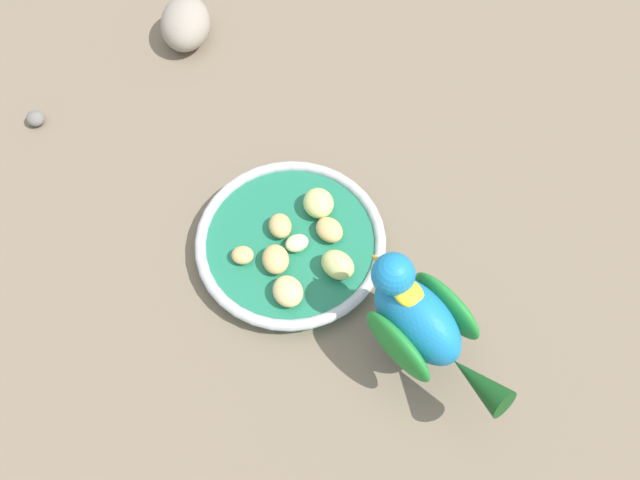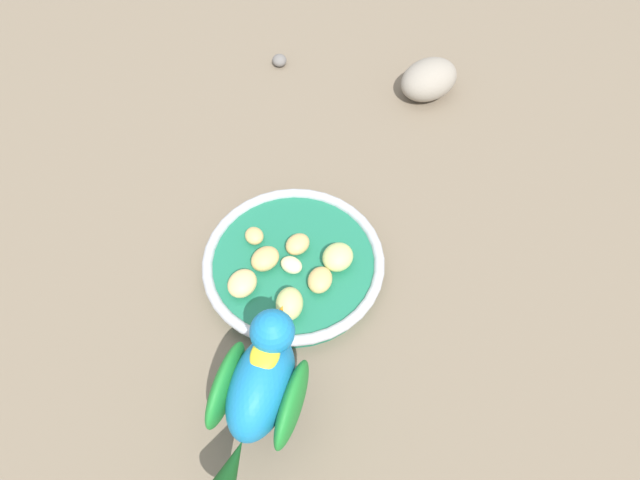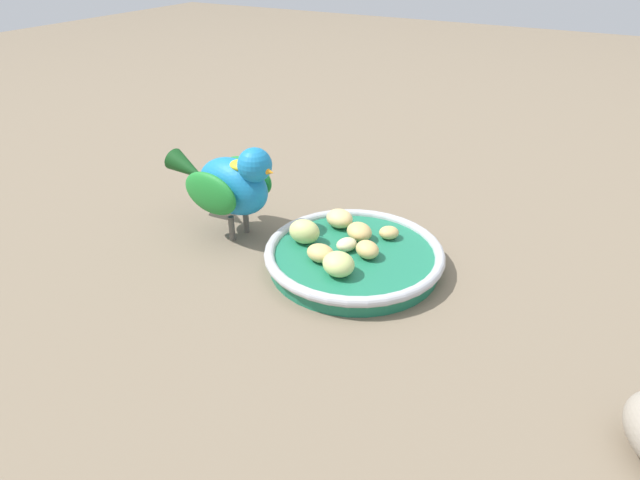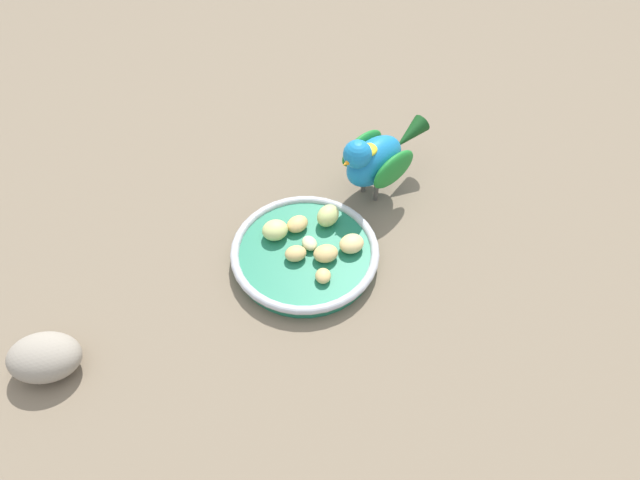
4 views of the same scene
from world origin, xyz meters
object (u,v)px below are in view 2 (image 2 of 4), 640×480
apple_piece_6 (289,304)px  apple_piece_0 (338,257)px  apple_piece_3 (242,283)px  apple_piece_4 (320,280)px  apple_piece_1 (291,265)px  apple_piece_7 (298,244)px  apple_piece_2 (254,236)px  rock_large (429,79)px  feeding_bowl (293,267)px  parrot (260,388)px  apple_piece_5 (265,259)px  pebble_0 (279,60)px

apple_piece_6 → apple_piece_0: bearing=58.3°
apple_piece_3 → apple_piece_4: apple_piece_3 is taller
apple_piece_1 → apple_piece_7: size_ratio=0.86×
apple_piece_0 → apple_piece_2: apple_piece_0 is taller
rock_large → apple_piece_3: bearing=-116.0°
apple_piece_1 → apple_piece_6: apple_piece_6 is taller
feeding_bowl → rock_large: (0.14, 0.35, 0.01)m
parrot → apple_piece_6: bearing=4.6°
apple_piece_7 → apple_piece_1: bearing=-94.0°
apple_piece_0 → apple_piece_3: 0.12m
apple_piece_0 → apple_piece_2: (-0.11, 0.02, -0.01)m
apple_piece_2 → apple_piece_1: bearing=-32.2°
apple_piece_7 → rock_large: rock_large is taller
apple_piece_4 → rock_large: bearing=74.4°
apple_piece_4 → apple_piece_6: apple_piece_6 is taller
apple_piece_2 → apple_piece_0: bearing=-9.0°
apple_piece_5 → apple_piece_2: bearing=123.4°
apple_piece_0 → apple_piece_4: (-0.02, -0.03, -0.00)m
apple_piece_0 → rock_large: bearing=75.5°
feeding_bowl → apple_piece_7: apple_piece_7 is taller
apple_piece_1 → apple_piece_5: (-0.03, 0.00, 0.00)m
apple_piece_2 → pebble_0: 0.36m
apple_piece_0 → apple_piece_1: bearing=-162.6°
feeding_bowl → rock_large: 0.38m
apple_piece_1 → rock_large: rock_large is taller
apple_piece_0 → pebble_0: apple_piece_0 is taller
apple_piece_2 → apple_piece_4: size_ratio=0.72×
apple_piece_2 → apple_piece_7: size_ratio=0.80×
apple_piece_3 → apple_piece_6: bearing=-17.3°
apple_piece_2 → apple_piece_4: (0.09, -0.05, 0.00)m
apple_piece_2 → pebble_0: apple_piece_2 is taller
feeding_bowl → apple_piece_4: bearing=-30.3°
apple_piece_6 → feeding_bowl: bearing=98.4°
apple_piece_4 → parrot: parrot is taller
apple_piece_0 → parrot: (-0.05, -0.19, 0.04)m
apple_piece_6 → pebble_0: (-0.11, 0.44, -0.03)m
apple_piece_0 → pebble_0: (-0.15, 0.37, -0.03)m
feeding_bowl → apple_piece_1: bearing=-90.6°
apple_piece_4 → apple_piece_5: size_ratio=0.96×
apple_piece_6 → pebble_0: size_ratio=1.65×
apple_piece_1 → apple_piece_6: 0.06m
parrot → pebble_0: bearing=17.3°
apple_piece_0 → parrot: 0.20m
apple_piece_2 → apple_piece_5: bearing=-56.6°
apple_piece_2 → apple_piece_7: apple_piece_7 is taller
feeding_bowl → apple_piece_5: 0.04m
apple_piece_0 → apple_piece_3: bearing=-153.0°
apple_piece_0 → parrot: size_ratio=0.20×
apple_piece_7 → rock_large: size_ratio=0.34×
parrot → rock_large: bearing=-7.6°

